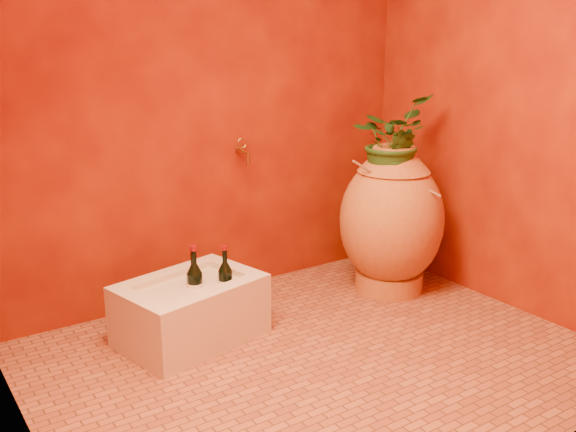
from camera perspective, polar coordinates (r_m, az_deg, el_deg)
floor at (r=3.06m, az=2.72°, el=-12.56°), size 2.50×2.50×0.00m
wall_back at (r=3.55m, az=-6.90°, el=12.43°), size 2.50×0.02×2.50m
wall_right at (r=3.59m, az=19.59°, el=11.68°), size 0.02×2.00×2.50m
amphora at (r=3.73m, az=9.18°, el=-0.34°), size 0.66×0.66×0.86m
stone_basin at (r=3.21m, az=-8.63°, el=-8.38°), size 0.75×0.59×0.31m
wine_bottle_a at (r=3.17m, az=-8.34°, el=-6.14°), size 0.07×0.07×0.30m
wine_bottle_b at (r=3.15m, az=-8.26°, el=-6.15°), size 0.08×0.08×0.32m
wine_bottle_c at (r=3.19m, az=-5.58°, el=-5.89°), size 0.07×0.07×0.30m
wall_tap at (r=3.60m, az=-4.00°, el=5.84°), size 0.06×0.14×0.15m
plant_main at (r=3.64m, az=9.15°, el=6.72°), size 0.57×0.54×0.49m
plant_side at (r=3.57m, az=9.68°, el=5.20°), size 0.23×0.23×0.33m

